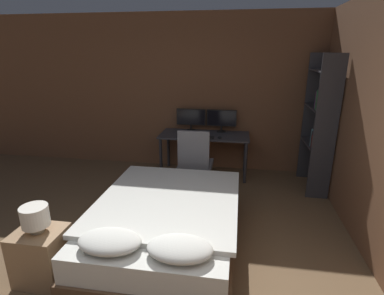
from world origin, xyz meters
name	(u,v)px	position (x,y,z in m)	size (l,w,h in m)	color
wall_back	(212,94)	(0.00, 3.83, 1.35)	(12.00, 0.06, 2.70)	brown
bed	(167,224)	(-0.23, 1.34, 0.26)	(1.52, 2.03, 0.60)	brown
nightstand	(42,256)	(-1.25, 0.65, 0.26)	(0.44, 0.39, 0.51)	#997551
bedside_lamp	(35,216)	(-1.25, 0.65, 0.67)	(0.24, 0.24, 0.25)	gray
desk	(204,139)	(-0.07, 3.44, 0.64)	(1.51, 0.64, 0.72)	#38383D
monitor_left	(191,118)	(-0.34, 3.66, 0.95)	(0.51, 0.16, 0.39)	black
monitor_right	(222,119)	(0.20, 3.66, 0.95)	(0.51, 0.16, 0.39)	black
keyboard	(203,137)	(-0.07, 3.22, 0.73)	(0.37, 0.13, 0.02)	black
computer_mouse	(220,137)	(0.20, 3.22, 0.74)	(0.07, 0.05, 0.04)	black
office_chair	(195,168)	(-0.12, 2.69, 0.41)	(0.52, 0.52, 1.01)	black
bookshelf	(321,119)	(1.68, 3.10, 1.12)	(0.31, 0.80, 2.05)	#333338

